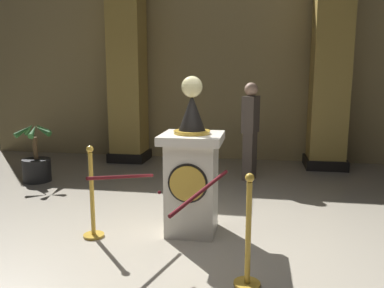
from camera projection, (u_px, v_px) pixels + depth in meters
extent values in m
plane|color=#B2A893|center=(189.00, 247.00, 4.28)|extent=(11.23, 11.23, 0.00)
cube|color=tan|center=(227.00, 72.00, 8.58)|extent=(11.23, 0.16, 3.84)
cube|color=silver|center=(192.00, 188.00, 4.62)|extent=(0.56, 0.56, 1.09)
cube|color=silver|center=(192.00, 138.00, 4.52)|extent=(0.70, 0.70, 0.10)
cylinder|color=gold|center=(187.00, 184.00, 4.31)|extent=(0.40, 0.03, 0.40)
cylinder|color=black|center=(188.00, 183.00, 4.32)|extent=(0.45, 0.01, 0.45)
cylinder|color=gold|center=(192.00, 132.00, 4.51)|extent=(0.42, 0.42, 0.04)
cone|color=black|center=(192.00, 112.00, 4.47)|extent=(0.31, 0.31, 0.42)
cylinder|color=gold|center=(192.00, 95.00, 4.44)|extent=(0.03, 0.03, 0.06)
sphere|color=beige|center=(192.00, 87.00, 4.42)|extent=(0.24, 0.24, 0.24)
cylinder|color=gold|center=(94.00, 235.00, 4.56)|extent=(0.24, 0.24, 0.03)
cylinder|color=gold|center=(92.00, 195.00, 4.47)|extent=(0.05, 0.05, 1.00)
sphere|color=gold|center=(90.00, 149.00, 4.38)|extent=(0.08, 0.08, 0.08)
cylinder|color=gold|center=(247.00, 284.00, 3.50)|extent=(0.24, 0.24, 0.03)
cylinder|color=gold|center=(248.00, 235.00, 3.42)|extent=(0.05, 0.05, 0.96)
sphere|color=gold|center=(250.00, 178.00, 3.33)|extent=(0.08, 0.08, 0.08)
cylinder|color=#591419|center=(123.00, 177.00, 4.16)|extent=(0.43, 0.92, 0.22)
cylinder|color=#591419|center=(201.00, 192.00, 3.63)|extent=(0.43, 0.92, 0.22)
sphere|color=#591419|center=(159.00, 192.00, 3.91)|extent=(0.04, 0.04, 0.04)
cube|color=black|center=(130.00, 156.00, 8.67)|extent=(0.79, 0.79, 0.20)
cube|color=gold|center=(128.00, 76.00, 8.37)|extent=(0.69, 0.69, 3.68)
cube|color=black|center=(325.00, 162.00, 7.99)|extent=(0.80, 0.80, 0.20)
cube|color=gold|center=(330.00, 76.00, 7.68)|extent=(0.70, 0.70, 3.68)
cylinder|color=black|center=(37.00, 170.00, 6.91)|extent=(0.48, 0.48, 0.40)
cylinder|color=brown|center=(35.00, 148.00, 6.85)|extent=(0.08, 0.08, 0.39)
cone|color=#2D662D|center=(42.00, 130.00, 6.73)|extent=(0.37, 0.17, 0.22)
cone|color=#2D662D|center=(42.00, 129.00, 6.93)|extent=(0.20, 0.34, 0.29)
cone|color=#2D662D|center=(29.00, 129.00, 6.90)|extent=(0.33, 0.26, 0.29)
cone|color=#2D662D|center=(24.00, 131.00, 6.69)|extent=(0.28, 0.32, 0.27)
cone|color=#2D662D|center=(33.00, 131.00, 6.63)|extent=(0.21, 0.35, 0.27)
cube|color=brown|center=(250.00, 156.00, 6.99)|extent=(0.26, 0.32, 0.86)
cube|color=brown|center=(251.00, 114.00, 6.86)|extent=(0.32, 0.41, 0.64)
sphere|color=tan|center=(251.00, 89.00, 6.79)|extent=(0.23, 0.23, 0.23)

